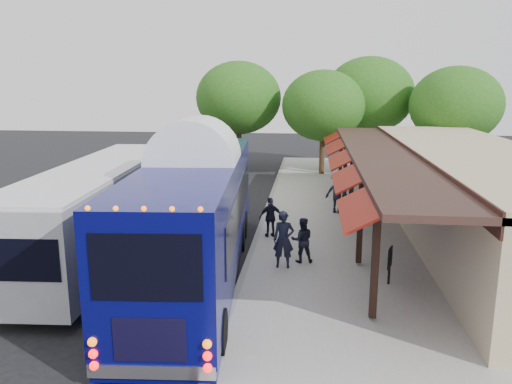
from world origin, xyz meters
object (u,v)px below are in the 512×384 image
at_px(ped_d, 338,193).
at_px(sign_board, 390,260).
at_px(city_bus, 101,206).
at_px(ped_a, 284,240).
at_px(ped_b, 302,240).
at_px(ped_c, 271,217).
at_px(coach_bus, 196,210).

height_order(ped_d, sign_board, ped_d).
height_order(city_bus, sign_board, city_bus).
distance_m(ped_a, ped_b, 0.84).
relative_size(ped_a, ped_d, 1.00).
bearing_deg(ped_a, ped_b, 42.66).
xyz_separation_m(city_bus, ped_c, (5.89, 2.29, -0.87)).
xyz_separation_m(ped_a, ped_c, (-0.69, 3.26, -0.16)).
relative_size(ped_a, sign_board, 1.65).
bearing_deg(ped_d, ped_b, 101.98).
bearing_deg(sign_board, ped_d, 117.46).
relative_size(city_bus, ped_c, 7.79).
height_order(city_bus, ped_b, city_bus).
xyz_separation_m(ped_b, ped_d, (1.52, 6.75, 0.18)).
distance_m(city_bus, ped_b, 7.24).
relative_size(ped_b, ped_d, 0.81).
bearing_deg(sign_board, ped_c, 152.03).
bearing_deg(ped_d, ped_a, 98.51).
relative_size(city_bus, ped_a, 6.52).
bearing_deg(ped_c, sign_board, 110.66).
bearing_deg(city_bus, ped_a, -11.95).
relative_size(ped_c, sign_board, 1.38).
xyz_separation_m(coach_bus, sign_board, (5.99, -0.43, -1.24)).
height_order(city_bus, ped_a, city_bus).
distance_m(ped_b, ped_d, 6.92).
xyz_separation_m(coach_bus, city_bus, (-3.84, 1.60, -0.36)).
distance_m(ped_a, sign_board, 3.43).
xyz_separation_m(coach_bus, ped_d, (4.85, 7.94, -1.07)).
distance_m(coach_bus, city_bus, 4.18).
distance_m(ped_c, sign_board, 5.85).
xyz_separation_m(ped_a, sign_board, (3.26, -1.07, -0.17)).
height_order(ped_b, ped_d, ped_d).
bearing_deg(ped_b, city_bus, -11.73).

